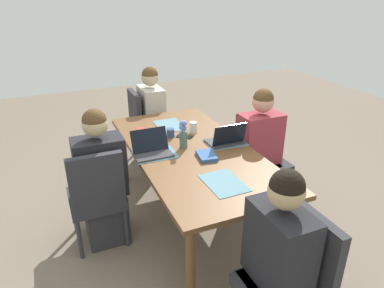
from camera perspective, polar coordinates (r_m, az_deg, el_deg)
ground_plane at (r=3.47m, az=0.00°, el=-11.81°), size 10.00×10.00×0.00m
dining_table at (r=3.12m, az=0.00°, el=-2.04°), size 2.04×0.99×0.73m
chair_far_left_near at (r=2.99m, az=-15.15°, el=-7.80°), size 0.44×0.44×0.90m
person_far_left_near at (r=3.05m, az=-14.32°, el=-6.46°), size 0.36×0.40×1.19m
chair_head_left_left_mid at (r=2.27m, az=15.96°, el=-20.07°), size 0.44×0.44×0.90m
person_head_left_left_mid at (r=2.24m, az=13.46°, el=-19.32°), size 0.40×0.36×1.19m
chair_head_right_left_far at (r=4.36m, az=-7.61°, el=3.41°), size 0.44×0.44×0.90m
person_head_right_left_far at (r=4.32m, az=-6.45°, el=3.63°), size 0.40×0.36×1.19m
chair_near_right_near at (r=3.61m, az=10.83°, el=-1.50°), size 0.44×0.44×0.90m
person_near_right_near at (r=3.51m, az=10.71°, el=-1.76°), size 0.36×0.40×1.19m
flower_vase at (r=3.07m, az=-1.42°, el=1.69°), size 0.10×0.07×0.27m
placemat_far_left_near at (r=3.01m, az=-6.05°, el=-1.72°), size 0.27×0.37×0.00m
placemat_head_left_left_mid at (r=2.59m, az=5.18°, el=-6.29°), size 0.36×0.27×0.00m
placemat_head_right_left_far at (r=3.62m, az=-3.62°, el=3.07°), size 0.36×0.27×0.00m
placemat_near_right_near at (r=3.23m, az=5.42°, el=0.25°), size 0.29×0.38×0.00m
laptop_near_right_near at (r=3.19m, az=5.54°, el=0.73°), size 0.22×0.32×0.21m
laptop_far_left_near at (r=3.00m, az=-6.57°, el=-0.92°), size 0.22×0.32×0.20m
coffee_mug_near_left at (r=3.33m, az=-3.49°, el=1.80°), size 0.07×0.07×0.08m
coffee_mug_near_right at (r=3.42m, az=0.22°, el=2.70°), size 0.07×0.07×0.11m
coffee_mug_centre_left at (r=3.32m, az=-8.29°, el=1.71°), size 0.08×0.08×0.10m
book_red_cover at (r=2.94m, az=2.37°, el=-1.93°), size 0.22×0.17×0.03m
phone_black at (r=3.34m, az=-1.24°, el=1.22°), size 0.15×0.16×0.01m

